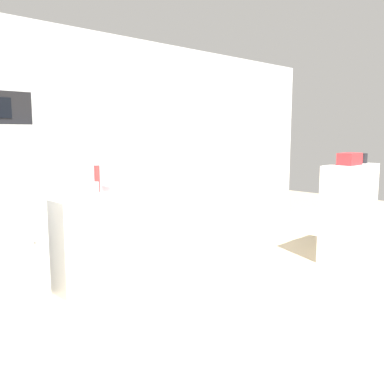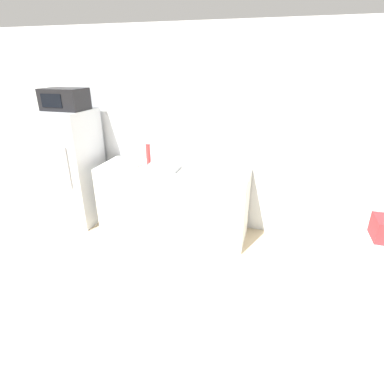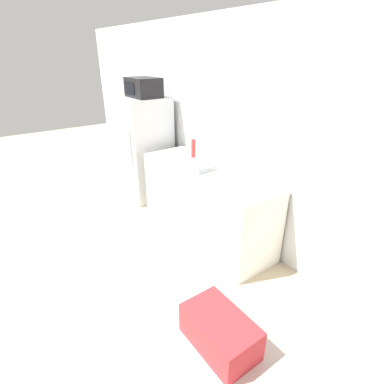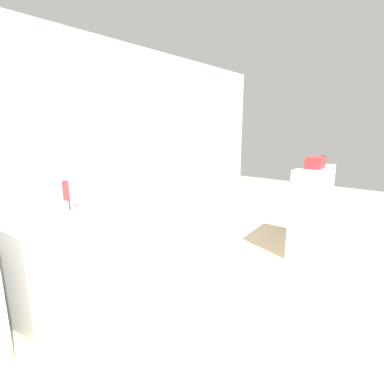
{
  "view_description": "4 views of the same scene",
  "coord_description": "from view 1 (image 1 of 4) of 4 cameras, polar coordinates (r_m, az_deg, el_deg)",
  "views": [
    {
      "loc": [
        -2.59,
        -1.0,
        1.54
      ],
      "look_at": [
        0.31,
        1.87,
        0.95
      ],
      "focal_mm": 40.0,
      "sensor_mm": 36.0,
      "label": 1
    },
    {
      "loc": [
        1.47,
        -0.68,
        2.16
      ],
      "look_at": [
        0.74,
        1.83,
        1.02
      ],
      "focal_mm": 28.0,
      "sensor_mm": 36.0,
      "label": 2
    },
    {
      "loc": [
        2.85,
        0.64,
        2.19
      ],
      "look_at": [
        0.83,
        2.08,
        1.02
      ],
      "focal_mm": 28.0,
      "sensor_mm": 36.0,
      "label": 3
    },
    {
      "loc": [
        -1.66,
        0.3,
        1.72
      ],
      "look_at": [
        0.86,
        2.1,
        0.98
      ],
      "focal_mm": 28.0,
      "sensor_mm": 36.0,
      "label": 4
    }
  ],
  "objects": [
    {
      "name": "basket",
      "position": [
        5.33,
        20.27,
        4.15
      ],
      "size": [
        0.3,
        0.18,
        0.14
      ],
      "primitive_type": "cube",
      "color": "red",
      "rests_on": "shelf_cabinet"
    },
    {
      "name": "wall_back",
      "position": [
        4.87,
        -13.16,
        5.14
      ],
      "size": [
        8.0,
        0.06,
        2.6
      ],
      "primitive_type": "cube",
      "color": "silver",
      "rests_on": "ground_plane"
    },
    {
      "name": "ground_plane",
      "position": [
        3.18,
        22.08,
        -21.52
      ],
      "size": [
        14.0,
        14.0,
        0.0
      ],
      "primitive_type": "plane",
      "color": "#C6B28E"
    },
    {
      "name": "jar",
      "position": [
        5.67,
        21.97,
        4.19
      ],
      "size": [
        0.08,
        0.08,
        0.12
      ],
      "primitive_type": "cylinder",
      "color": "#232328",
      "rests_on": "shelf_cabinet"
    },
    {
      "name": "counter",
      "position": [
        4.79,
        -8.18,
        -5.01
      ],
      "size": [
        1.95,
        0.65,
        0.91
      ],
      "primitive_type": "cube",
      "color": "silver",
      "rests_on": "ground_plane"
    },
    {
      "name": "bottle_tall",
      "position": [
        4.55,
        -12.54,
        1.75
      ],
      "size": [
        0.06,
        0.06,
        0.28
      ],
      "primitive_type": "cylinder",
      "color": "red",
      "rests_on": "counter"
    },
    {
      "name": "bottle_short",
      "position": [
        4.36,
        -12.76,
        0.48
      ],
      "size": [
        0.07,
        0.07,
        0.13
      ],
      "primitive_type": "cylinder",
      "color": "silver",
      "rests_on": "counter"
    },
    {
      "name": "sink_basin",
      "position": [
        4.61,
        -8.96,
        0.56
      ],
      "size": [
        0.4,
        0.28,
        0.06
      ],
      "primitive_type": "cube",
      "color": "#9EA3A8",
      "rests_on": "counter"
    },
    {
      "name": "shelf_cabinet",
      "position": [
        5.48,
        20.16,
        -2.52
      ],
      "size": [
        0.87,
        0.33,
        1.14
      ],
      "primitive_type": "cube",
      "color": "white",
      "rests_on": "ground_plane"
    }
  ]
}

